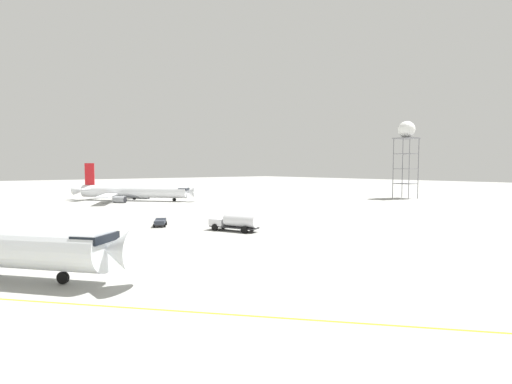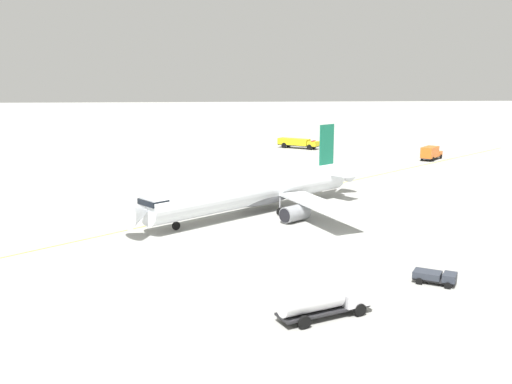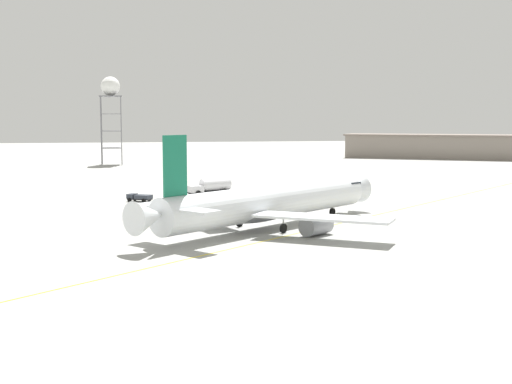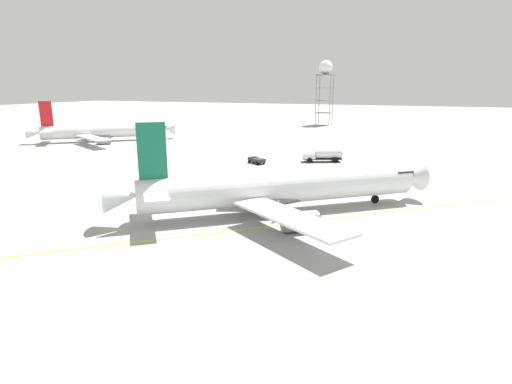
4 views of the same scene
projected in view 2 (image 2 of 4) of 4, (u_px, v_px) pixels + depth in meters
name	position (u px, v px, depth m)	size (l,w,h in m)	color
ground_plane	(273.00, 211.00, 85.77)	(600.00, 600.00, 0.00)	#9E9E99
airliner_main	(256.00, 192.00, 84.26)	(29.60, 35.03, 11.72)	silver
baggage_truck_truck	(435.00, 277.00, 56.43)	(3.53, 4.29, 1.22)	#232326
catering_truck_truck	(431.00, 153.00, 133.99)	(7.47, 6.87, 3.10)	#232326
fuel_tanker_truck	(320.00, 300.00, 48.46)	(5.29, 8.35, 2.87)	#232326
fire_tender_truck	(297.00, 142.00, 153.96)	(8.45, 10.56, 2.50)	#232326
taxiway_centreline	(237.00, 206.00, 88.83)	(125.39, 144.56, 0.01)	yellow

